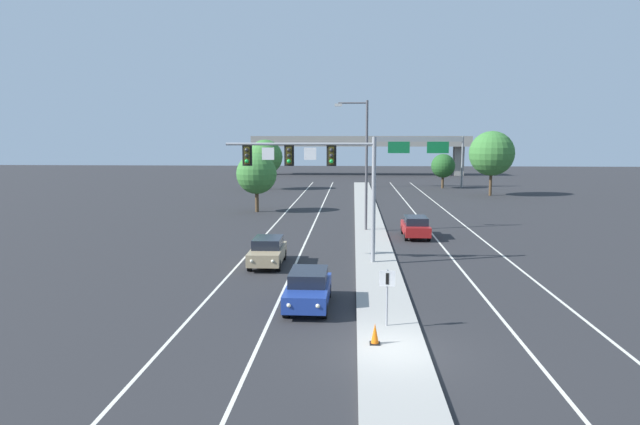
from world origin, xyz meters
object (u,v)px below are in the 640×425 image
object	(u,v)px
traffic_cone_median_nose	(375,334)
tree_far_left_b	(257,174)
tree_far_right_a	(492,154)
tree_far_right_c	(443,166)
car_oncoming_blue	(308,288)
highway_sign_gantry	(418,146)
car_oncoming_tan	(268,251)
tree_far_left_c	(265,157)
car_receding_red	(415,226)
median_sign_post	(387,289)
street_lamp_median	(364,157)
overhead_signal_mast	(320,169)

from	to	relation	value
traffic_cone_median_nose	tree_far_left_b	bearing A→B (deg)	105.86
tree_far_right_a	tree_far_right_c	distance (m)	11.43
car_oncoming_blue	highway_sign_gantry	world-z (taller)	highway_sign_gantry
car_oncoming_tan	tree_far_left_c	world-z (taller)	tree_far_left_c
car_oncoming_blue	highway_sign_gantry	distance (m)	62.29
car_receding_red	tree_far_right_a	bearing A→B (deg)	67.75
traffic_cone_median_nose	highway_sign_gantry	xyz separation A→B (m)	(8.79, 65.75, 5.66)
car_oncoming_blue	tree_far_left_c	world-z (taller)	tree_far_left_c
tree_far_right_a	tree_far_left_c	world-z (taller)	tree_far_right_a
median_sign_post	street_lamp_median	world-z (taller)	street_lamp_median
median_sign_post	tree_far_left_c	bearing A→B (deg)	103.16
tree_far_right_a	tree_far_right_c	size ratio (longest dim) A/B	1.63
overhead_signal_mast	highway_sign_gantry	distance (m)	53.72
highway_sign_gantry	tree_far_right_a	distance (m)	14.29
median_sign_post	car_oncoming_blue	bearing A→B (deg)	139.34
car_oncoming_tan	tree_far_right_c	xyz separation A→B (m)	(17.96, 51.44, 2.44)
car_oncoming_tan	tree_far_right_a	distance (m)	47.01
traffic_cone_median_nose	tree_far_left_c	size ratio (longest dim) A/B	0.10
street_lamp_median	tree_far_left_c	xyz separation A→B (m)	(-13.20, 35.71, -1.18)
highway_sign_gantry	traffic_cone_median_nose	bearing A→B (deg)	-97.61
highway_sign_gantry	tree_far_right_a	xyz separation A→B (m)	(7.89, -11.89, -0.82)
median_sign_post	tree_far_left_b	distance (m)	36.01
street_lamp_median	tree_far_right_a	bearing A→B (deg)	60.04
median_sign_post	car_oncoming_tan	size ratio (longest dim) A/B	0.49
median_sign_post	tree_far_right_a	xyz separation A→B (m)	(16.15, 51.88, 3.75)
median_sign_post	car_oncoming_tan	distance (m)	12.47
car_oncoming_tan	car_oncoming_blue	bearing A→B (deg)	-69.52
traffic_cone_median_nose	overhead_signal_mast	bearing A→B (deg)	101.39
median_sign_post	car_oncoming_tan	bearing A→B (deg)	119.99
street_lamp_median	tree_far_right_a	distance (m)	33.37
street_lamp_median	traffic_cone_median_nose	distance (m)	25.50
street_lamp_median	highway_sign_gantry	distance (m)	41.73
car_oncoming_blue	car_oncoming_tan	bearing A→B (deg)	110.48
overhead_signal_mast	tree_far_left_b	xyz separation A→B (m)	(-7.63, 22.99, -1.76)
car_oncoming_tan	highway_sign_gantry	world-z (taller)	highway_sign_gantry
car_oncoming_tan	tree_far_left_b	bearing A→B (deg)	101.09
car_receding_red	highway_sign_gantry	distance (m)	43.90
tree_far_left_c	tree_far_left_b	bearing A→B (deg)	-83.24
median_sign_post	traffic_cone_median_nose	size ratio (longest dim) A/B	2.97
car_oncoming_tan	tree_far_left_b	world-z (taller)	tree_far_left_b
street_lamp_median	tree_far_right_a	size ratio (longest dim) A/B	1.22
highway_sign_gantry	car_receding_red	bearing A→B (deg)	-96.54
street_lamp_median	tree_far_left_b	distance (m)	15.43
car_receding_red	traffic_cone_median_nose	world-z (taller)	car_receding_red
traffic_cone_median_nose	tree_far_right_a	bearing A→B (deg)	72.80
overhead_signal_mast	median_sign_post	distance (m)	12.37
tree_far_left_b	tree_far_right_c	distance (m)	35.93
car_oncoming_blue	tree_far_left_b	world-z (taller)	tree_far_left_b
overhead_signal_mast	car_oncoming_tan	xyz separation A→B (m)	(-3.02, -0.50, -4.72)
car_oncoming_blue	traffic_cone_median_nose	bearing A→B (deg)	-60.37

